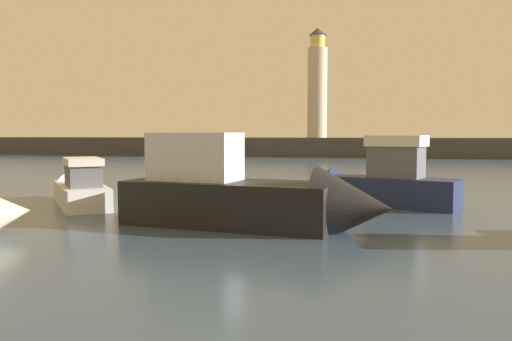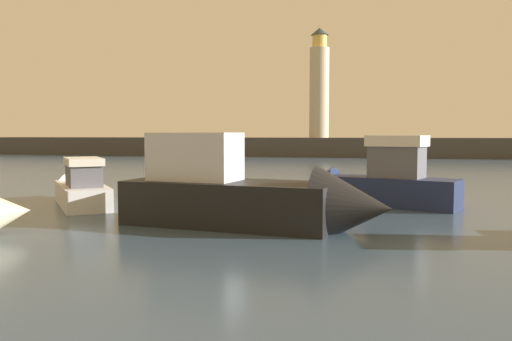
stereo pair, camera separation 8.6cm
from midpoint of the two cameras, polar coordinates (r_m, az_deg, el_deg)
name	(u,v)px [view 1 (the left image)]	position (r m, az deg, el deg)	size (l,w,h in m)	color
ground_plane	(292,178)	(34.20, 3.84, -0.86)	(220.00, 220.00, 0.00)	#384C60
breakwater	(330,147)	(66.28, 7.94, 2.51)	(92.02, 4.18, 2.40)	#423F3D
lighthouse	(317,86)	(66.66, 6.63, 9.08)	(2.42, 2.42, 13.55)	beige
motorboat_1	(258,196)	(16.31, 0.07, -2.82)	(8.63, 3.59, 3.35)	black
motorboat_3	(79,188)	(22.90, -18.75, -1.83)	(5.06, 5.87, 2.28)	white
motorboat_4	(373,182)	(21.99, 12.45, -1.24)	(6.86, 3.94, 3.03)	#1E284C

